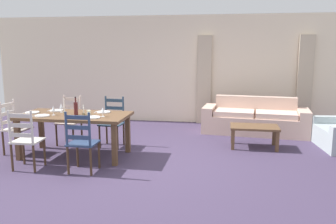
{
  "coord_description": "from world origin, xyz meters",
  "views": [
    {
      "loc": [
        1.37,
        -5.53,
        1.86
      ],
      "look_at": [
        0.35,
        0.49,
        0.75
      ],
      "focal_mm": 37.0,
      "sensor_mm": 36.0,
      "label": 1
    }
  ],
  "objects_px": {
    "couch": "(255,120)",
    "wine_bottle": "(76,108)",
    "wine_glass_near_right": "(103,110)",
    "coffee_cup_primary": "(89,113)",
    "dining_table": "(74,119)",
    "dining_chair_far_right": "(113,122)",
    "dining_chair_head_west": "(14,127)",
    "coffee_table": "(254,129)",
    "dining_chair_near_right": "(82,142)",
    "wine_glass_far_left": "(61,106)",
    "dining_chair_far_left": "(70,120)",
    "dining_chair_near_left": "(26,140)",
    "wine_glass_near_left": "(53,109)"
  },
  "relations": [
    {
      "from": "wine_glass_far_left",
      "to": "dining_table",
      "type": "bearing_deg",
      "value": -24.92
    },
    {
      "from": "dining_table",
      "to": "dining_chair_near_right",
      "type": "height_order",
      "value": "dining_chair_near_right"
    },
    {
      "from": "dining_chair_far_right",
      "to": "wine_bottle",
      "type": "bearing_deg",
      "value": -115.22
    },
    {
      "from": "dining_chair_head_west",
      "to": "dining_chair_near_right",
      "type": "bearing_deg",
      "value": -25.15
    },
    {
      "from": "dining_chair_far_right",
      "to": "wine_glass_near_right",
      "type": "height_order",
      "value": "dining_chair_far_right"
    },
    {
      "from": "wine_glass_far_left",
      "to": "coffee_table",
      "type": "relative_size",
      "value": 0.18
    },
    {
      "from": "dining_chair_far_left",
      "to": "dining_chair_far_right",
      "type": "xyz_separation_m",
      "value": [
        0.88,
        -0.0,
        0.0
      ]
    },
    {
      "from": "wine_glass_far_left",
      "to": "coffee_table",
      "type": "height_order",
      "value": "wine_glass_far_left"
    },
    {
      "from": "couch",
      "to": "coffee_table",
      "type": "xyz_separation_m",
      "value": [
        -0.1,
        -1.22,
        0.06
      ]
    },
    {
      "from": "dining_chair_far_right",
      "to": "coffee_table",
      "type": "relative_size",
      "value": 1.07
    },
    {
      "from": "dining_chair_near_right",
      "to": "dining_chair_far_left",
      "type": "relative_size",
      "value": 1.0
    },
    {
      "from": "wine_glass_near_right",
      "to": "coffee_cup_primary",
      "type": "distance_m",
      "value": 0.3
    },
    {
      "from": "dining_chair_near_right",
      "to": "coffee_cup_primary",
      "type": "distance_m",
      "value": 0.79
    },
    {
      "from": "coffee_table",
      "to": "couch",
      "type": "bearing_deg",
      "value": 85.31
    },
    {
      "from": "couch",
      "to": "dining_chair_near_right",
      "type": "bearing_deg",
      "value": -132.23
    },
    {
      "from": "dining_chair_far_left",
      "to": "couch",
      "type": "distance_m",
      "value": 4.0
    },
    {
      "from": "dining_chair_near_left",
      "to": "couch",
      "type": "xyz_separation_m",
      "value": [
        3.7,
        3.08,
        -0.19
      ]
    },
    {
      "from": "dining_chair_near_left",
      "to": "coffee_table",
      "type": "xyz_separation_m",
      "value": [
        3.6,
        1.87,
        -0.12
      ]
    },
    {
      "from": "dining_chair_head_west",
      "to": "coffee_cup_primary",
      "type": "distance_m",
      "value": 1.48
    },
    {
      "from": "dining_chair_far_right",
      "to": "coffee_cup_primary",
      "type": "bearing_deg",
      "value": -100.42
    },
    {
      "from": "dining_table",
      "to": "coffee_cup_primary",
      "type": "relative_size",
      "value": 21.11
    },
    {
      "from": "dining_chair_near_right",
      "to": "wine_glass_far_left",
      "type": "xyz_separation_m",
      "value": [
        -0.76,
        0.9,
        0.38
      ]
    },
    {
      "from": "wine_glass_far_left",
      "to": "couch",
      "type": "relative_size",
      "value": 0.07
    },
    {
      "from": "dining_chair_near_right",
      "to": "dining_chair_far_right",
      "type": "xyz_separation_m",
      "value": [
        -0.02,
        1.5,
        0.0
      ]
    },
    {
      "from": "couch",
      "to": "wine_bottle",
      "type": "bearing_deg",
      "value": -143.4
    },
    {
      "from": "dining_table",
      "to": "wine_glass_near_right",
      "type": "relative_size",
      "value": 11.8
    },
    {
      "from": "dining_table",
      "to": "coffee_cup_primary",
      "type": "bearing_deg",
      "value": -10.95
    },
    {
      "from": "couch",
      "to": "wine_glass_near_right",
      "type": "bearing_deg",
      "value": -137.65
    },
    {
      "from": "dining_table",
      "to": "wine_glass_far_left",
      "type": "height_order",
      "value": "wine_glass_far_left"
    },
    {
      "from": "dining_chair_far_right",
      "to": "dining_chair_far_left",
      "type": "bearing_deg",
      "value": 179.93
    },
    {
      "from": "wine_bottle",
      "to": "coffee_cup_primary",
      "type": "xyz_separation_m",
      "value": [
        0.23,
        0.0,
        -0.07
      ]
    },
    {
      "from": "dining_chair_far_right",
      "to": "wine_glass_far_left",
      "type": "height_order",
      "value": "dining_chair_far_right"
    },
    {
      "from": "wine_glass_near_left",
      "to": "wine_glass_near_right",
      "type": "xyz_separation_m",
      "value": [
        0.88,
        0.0,
        0.0
      ]
    },
    {
      "from": "dining_chair_head_west",
      "to": "wine_glass_near_right",
      "type": "height_order",
      "value": "dining_chair_head_west"
    },
    {
      "from": "wine_glass_near_right",
      "to": "dining_table",
      "type": "bearing_deg",
      "value": 167.15
    },
    {
      "from": "coffee_cup_primary",
      "to": "wine_glass_far_left",
      "type": "bearing_deg",
      "value": 161.82
    },
    {
      "from": "dining_chair_far_left",
      "to": "coffee_table",
      "type": "height_order",
      "value": "dining_chair_far_left"
    },
    {
      "from": "dining_chair_near_left",
      "to": "wine_glass_near_left",
      "type": "xyz_separation_m",
      "value": [
        0.14,
        0.65,
        0.38
      ]
    },
    {
      "from": "dining_chair_head_west",
      "to": "coffee_table",
      "type": "xyz_separation_m",
      "value": [
        4.3,
        1.09,
        -0.12
      ]
    },
    {
      "from": "dining_chair_head_west",
      "to": "couch",
      "type": "relative_size",
      "value": 0.41
    },
    {
      "from": "coffee_cup_primary",
      "to": "couch",
      "type": "bearing_deg",
      "value": 38.65
    },
    {
      "from": "dining_chair_head_west",
      "to": "wine_bottle",
      "type": "bearing_deg",
      "value": -2.38
    },
    {
      "from": "dining_chair_far_right",
      "to": "wine_glass_near_left",
      "type": "height_order",
      "value": "dining_chair_far_right"
    },
    {
      "from": "dining_chair_near_left",
      "to": "wine_glass_far_left",
      "type": "bearing_deg",
      "value": 80.62
    },
    {
      "from": "wine_glass_near_right",
      "to": "wine_glass_far_left",
      "type": "xyz_separation_m",
      "value": [
        -0.88,
        0.27,
        0.0
      ]
    },
    {
      "from": "dining_chair_near_left",
      "to": "wine_bottle",
      "type": "height_order",
      "value": "wine_bottle"
    },
    {
      "from": "wine_glass_near_left",
      "to": "coffee_cup_primary",
      "type": "bearing_deg",
      "value": 7.19
    },
    {
      "from": "wine_glass_near_left",
      "to": "wine_glass_far_left",
      "type": "xyz_separation_m",
      "value": [
        0.01,
        0.27,
        0.0
      ]
    },
    {
      "from": "wine_glass_near_left",
      "to": "couch",
      "type": "bearing_deg",
      "value": 34.42
    },
    {
      "from": "dining_chair_head_west",
      "to": "wine_bottle",
      "type": "relative_size",
      "value": 3.04
    }
  ]
}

